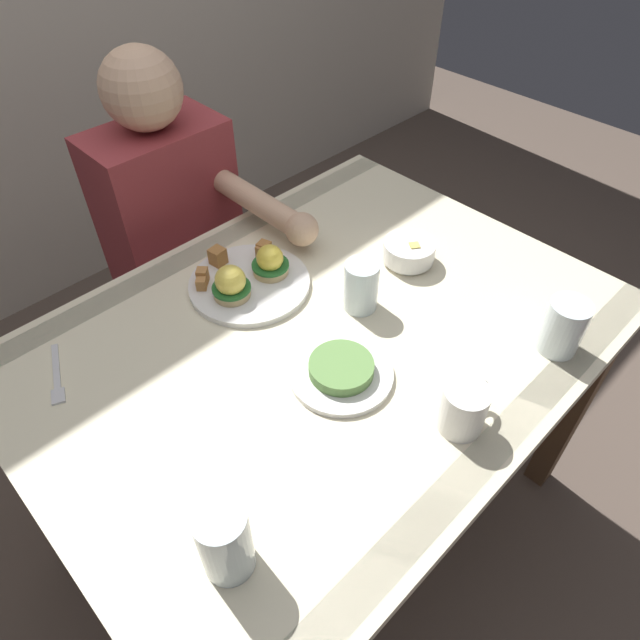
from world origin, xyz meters
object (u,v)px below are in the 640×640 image
at_px(fork, 57,377).
at_px(side_plate, 341,371).
at_px(dining_table, 322,366).
at_px(eggs_benedict_plate, 248,278).
at_px(water_glass_far, 226,544).
at_px(diner_person, 180,235).
at_px(water_glass_extra, 362,290).
at_px(fruit_bowl, 409,252).
at_px(coffee_mug, 464,407).
at_px(water_glass_near, 562,329).

bearing_deg(fork, side_plate, -43.82).
height_order(dining_table, eggs_benedict_plate, eggs_benedict_plate).
height_order(water_glass_far, diner_person, diner_person).
height_order(water_glass_extra, diner_person, diner_person).
bearing_deg(fruit_bowl, diner_person, 114.36).
relative_size(fruit_bowl, water_glass_far, 0.86).
distance_m(dining_table, water_glass_far, 0.51).
distance_m(eggs_benedict_plate, fruit_bowl, 0.37).
relative_size(dining_table, water_glass_far, 8.59).
xyz_separation_m(eggs_benedict_plate, coffee_mug, (0.03, -0.55, 0.03)).
height_order(dining_table, water_glass_near, water_glass_near).
height_order(eggs_benedict_plate, fruit_bowl, eggs_benedict_plate).
bearing_deg(side_plate, coffee_mug, -72.67).
relative_size(water_glass_extra, diner_person, 0.10).
relative_size(dining_table, eggs_benedict_plate, 4.44).
bearing_deg(eggs_benedict_plate, side_plate, -96.92).
height_order(eggs_benedict_plate, water_glass_far, water_glass_far).
bearing_deg(water_glass_extra, fruit_bowl, 8.01).
xyz_separation_m(coffee_mug, diner_person, (0.03, 0.93, -0.14)).
distance_m(fork, water_glass_far, 0.51).
height_order(fruit_bowl, fork, fruit_bowl).
relative_size(eggs_benedict_plate, fork, 1.81).
relative_size(dining_table, coffee_mug, 10.78).
xyz_separation_m(fruit_bowl, diner_person, (-0.26, 0.58, -0.12)).
distance_m(water_glass_near, diner_person, 1.00).
bearing_deg(coffee_mug, fruit_bowl, 50.68).
xyz_separation_m(dining_table, side_plate, (-0.05, -0.11, 0.12)).
bearing_deg(fruit_bowl, coffee_mug, -129.32).
bearing_deg(diner_person, fruit_bowl, -65.64).
xyz_separation_m(eggs_benedict_plate, water_glass_near, (0.32, -0.57, 0.03)).
distance_m(coffee_mug, water_glass_extra, 0.34).
bearing_deg(water_glass_far, eggs_benedict_plate, 48.12).
relative_size(fork, diner_person, 0.13).
distance_m(fruit_bowl, coffee_mug, 0.46).
height_order(fruit_bowl, water_glass_near, water_glass_near).
bearing_deg(fruit_bowl, water_glass_extra, -171.99).
bearing_deg(side_plate, fruit_bowl, 19.93).
relative_size(dining_table, water_glass_extra, 10.62).
distance_m(eggs_benedict_plate, fork, 0.43).
height_order(water_glass_near, water_glass_extra, water_glass_near).
distance_m(side_plate, diner_person, 0.72).
distance_m(fruit_bowl, fork, 0.79).
bearing_deg(fork, eggs_benedict_plate, -6.75).
xyz_separation_m(eggs_benedict_plate, water_glass_far, (-0.41, -0.46, 0.04)).
distance_m(eggs_benedict_plate, water_glass_extra, 0.26).
relative_size(dining_table, fork, 8.02).
bearing_deg(water_glass_far, side_plate, 19.62).
bearing_deg(eggs_benedict_plate, water_glass_far, -131.88).
bearing_deg(eggs_benedict_plate, fork, 173.25).
xyz_separation_m(water_glass_near, water_glass_far, (-0.73, 0.12, 0.01)).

